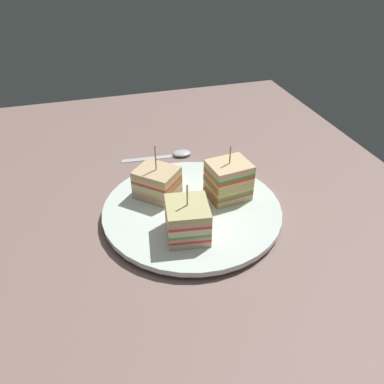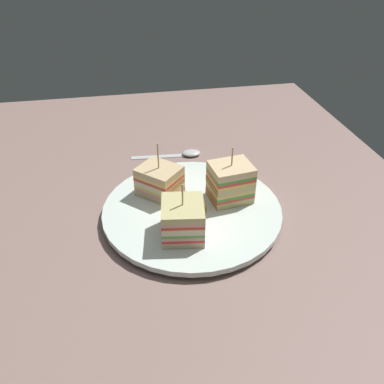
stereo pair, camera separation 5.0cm
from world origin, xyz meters
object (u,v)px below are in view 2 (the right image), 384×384
at_px(spoon, 183,154).
at_px(plate, 192,210).
at_px(sandwich_wedge_1, 183,220).
at_px(sandwich_wedge_2, 230,182).
at_px(chip_pile, 193,206).
at_px(sandwich_wedge_0, 160,181).

bearing_deg(spoon, plate, -91.17).
xyz_separation_m(sandwich_wedge_1, sandwich_wedge_2, (0.08, -0.09, 0.00)).
bearing_deg(sandwich_wedge_1, plate, -13.76).
bearing_deg(sandwich_wedge_2, chip_pile, 9.13).
bearing_deg(sandwich_wedge_0, plate, -3.94).
bearing_deg(sandwich_wedge_0, sandwich_wedge_1, -36.52).
relative_size(chip_pile, spoon, 0.43).
xyz_separation_m(sandwich_wedge_0, sandwich_wedge_2, (-0.04, -0.11, 0.01)).
bearing_deg(sandwich_wedge_2, sandwich_wedge_0, -25.62).
distance_m(chip_pile, spoon, 0.21).
xyz_separation_m(sandwich_wedge_1, spoon, (0.26, -0.04, -0.04)).
relative_size(sandwich_wedge_0, chip_pile, 1.53).
bearing_deg(sandwich_wedge_0, spoon, 109.49).
bearing_deg(plate, spoon, -5.44).
bearing_deg(spoon, chip_pile, -90.93).
height_order(chip_pile, spoon, chip_pile).
height_order(plate, sandwich_wedge_1, sandwich_wedge_1).
xyz_separation_m(sandwich_wedge_2, chip_pile, (-0.02, 0.07, -0.02)).
bearing_deg(chip_pile, plate, 1.57).
distance_m(sandwich_wedge_1, sandwich_wedge_2, 0.12).
xyz_separation_m(sandwich_wedge_2, spoon, (0.19, 0.05, -0.04)).
height_order(plate, sandwich_wedge_2, sandwich_wedge_2).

